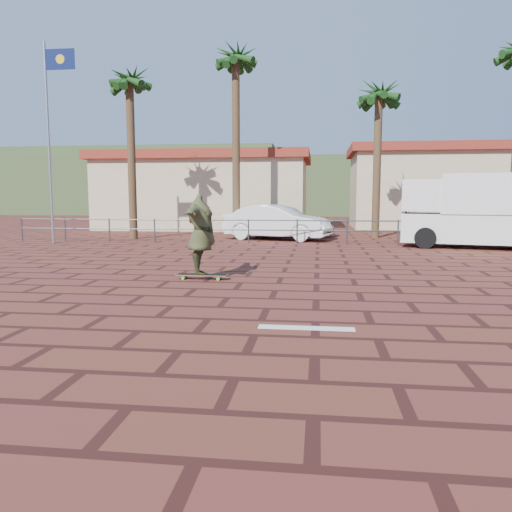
% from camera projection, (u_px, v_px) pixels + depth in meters
% --- Properties ---
extents(ground, '(120.00, 120.00, 0.00)m').
position_uv_depth(ground, '(267.00, 309.00, 8.51)').
color(ground, maroon).
rests_on(ground, ground).
extents(paint_stripe, '(1.40, 0.22, 0.01)m').
position_uv_depth(paint_stripe, '(306.00, 328.00, 7.24)').
color(paint_stripe, white).
rests_on(paint_stripe, ground).
extents(guardrail, '(24.06, 0.06, 1.00)m').
position_uv_depth(guardrail, '(297.00, 227.00, 20.26)').
color(guardrail, '#47494F').
rests_on(guardrail, ground).
extents(flagpole, '(1.30, 0.10, 8.00)m').
position_uv_depth(flagpole, '(51.00, 128.00, 20.03)').
color(flagpole, gray).
rests_on(flagpole, ground).
extents(palm_far_left, '(2.40, 2.40, 8.25)m').
position_uv_depth(palm_far_left, '(129.00, 84.00, 21.94)').
color(palm_far_left, brown).
rests_on(palm_far_left, ground).
extents(palm_left, '(2.40, 2.40, 9.45)m').
position_uv_depth(palm_left, '(236.00, 63.00, 22.73)').
color(palm_left, brown).
rests_on(palm_left, ground).
extents(palm_center, '(2.40, 2.40, 7.75)m').
position_uv_depth(palm_center, '(379.00, 98.00, 22.61)').
color(palm_center, brown).
rests_on(palm_center, ground).
extents(building_west, '(12.60, 7.60, 4.50)m').
position_uv_depth(building_west, '(207.00, 191.00, 30.66)').
color(building_west, beige).
rests_on(building_west, ground).
extents(building_east, '(10.60, 6.60, 5.00)m').
position_uv_depth(building_east, '(435.00, 187.00, 30.88)').
color(building_east, beige).
rests_on(building_east, ground).
extents(hill_front, '(70.00, 18.00, 6.00)m').
position_uv_depth(hill_front, '(311.00, 187.00, 57.43)').
color(hill_front, '#384C28').
rests_on(hill_front, ground).
extents(hill_back, '(35.00, 14.00, 8.00)m').
position_uv_depth(hill_back, '(145.00, 181.00, 65.94)').
color(hill_back, '#384C28').
rests_on(hill_back, ground).
extents(longboard, '(1.21, 0.30, 0.12)m').
position_uv_depth(longboard, '(202.00, 275.00, 11.54)').
color(longboard, olive).
rests_on(longboard, ground).
extents(skateboarder, '(0.80, 2.31, 1.85)m').
position_uv_depth(skateboarder, '(201.00, 235.00, 11.42)').
color(skateboarder, '#3B4022').
rests_on(skateboarder, longboard).
extents(campervan, '(5.66, 3.37, 2.74)m').
position_uv_depth(campervan, '(478.00, 209.00, 18.64)').
color(campervan, silver).
rests_on(campervan, ground).
extents(car_silver, '(4.65, 2.06, 1.55)m').
position_uv_depth(car_silver, '(287.00, 220.00, 24.09)').
color(car_silver, silver).
rests_on(car_silver, ground).
extents(car_white, '(4.98, 2.81, 1.55)m').
position_uv_depth(car_white, '(277.00, 222.00, 22.20)').
color(car_white, white).
rests_on(car_white, ground).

